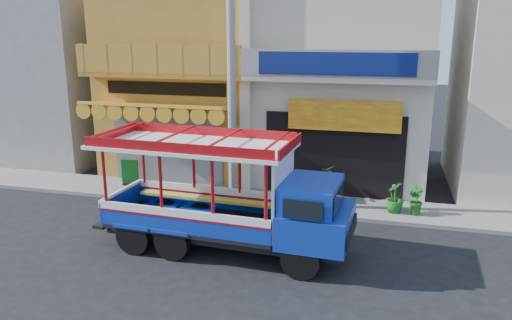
{
  "coord_description": "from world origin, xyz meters",
  "views": [
    {
      "loc": [
        3.65,
        -11.25,
        5.53
      ],
      "look_at": [
        -0.02,
        2.5,
        1.83
      ],
      "focal_mm": 35.0,
      "sensor_mm": 36.0,
      "label": 1
    }
  ],
  "objects_px": {
    "utility_pole": "(236,48)",
    "songthaew_truck": "(242,199)",
    "potted_plant_b": "(415,200)",
    "potted_plant_a": "(317,181)",
    "green_sign": "(130,174)",
    "potted_plant_c": "(395,197)"
  },
  "relations": [
    {
      "from": "potted_plant_a",
      "to": "potted_plant_b",
      "type": "height_order",
      "value": "potted_plant_a"
    },
    {
      "from": "potted_plant_b",
      "to": "potted_plant_c",
      "type": "height_order",
      "value": "potted_plant_c"
    },
    {
      "from": "utility_pole",
      "to": "potted_plant_b",
      "type": "bearing_deg",
      "value": 5.16
    },
    {
      "from": "songthaew_truck",
      "to": "green_sign",
      "type": "bearing_deg",
      "value": 142.31
    },
    {
      "from": "green_sign",
      "to": "potted_plant_c",
      "type": "distance_m",
      "value": 9.22
    },
    {
      "from": "green_sign",
      "to": "potted_plant_c",
      "type": "height_order",
      "value": "potted_plant_c"
    },
    {
      "from": "green_sign",
      "to": "potted_plant_a",
      "type": "relative_size",
      "value": 0.85
    },
    {
      "from": "songthaew_truck",
      "to": "potted_plant_c",
      "type": "relative_size",
      "value": 6.82
    },
    {
      "from": "utility_pole",
      "to": "potted_plant_b",
      "type": "distance_m",
      "value": 7.1
    },
    {
      "from": "green_sign",
      "to": "potted_plant_a",
      "type": "height_order",
      "value": "potted_plant_a"
    },
    {
      "from": "songthaew_truck",
      "to": "potted_plant_b",
      "type": "bearing_deg",
      "value": 40.81
    },
    {
      "from": "utility_pole",
      "to": "potted_plant_a",
      "type": "xyz_separation_m",
      "value": [
        2.38,
        1.34,
        -4.36
      ]
    },
    {
      "from": "utility_pole",
      "to": "songthaew_truck",
      "type": "xyz_separation_m",
      "value": [
        1.12,
        -3.27,
        -3.57
      ]
    },
    {
      "from": "songthaew_truck",
      "to": "green_sign",
      "type": "relative_size",
      "value": 7.01
    },
    {
      "from": "songthaew_truck",
      "to": "green_sign",
      "type": "xyz_separation_m",
      "value": [
        -5.45,
        4.21,
        -0.95
      ]
    },
    {
      "from": "utility_pole",
      "to": "songthaew_truck",
      "type": "height_order",
      "value": "utility_pole"
    },
    {
      "from": "green_sign",
      "to": "songthaew_truck",
      "type": "bearing_deg",
      "value": -37.69
    },
    {
      "from": "green_sign",
      "to": "potted_plant_c",
      "type": "xyz_separation_m",
      "value": [
        9.21,
        -0.43,
        0.09
      ]
    },
    {
      "from": "green_sign",
      "to": "potted_plant_c",
      "type": "bearing_deg",
      "value": -2.69
    },
    {
      "from": "songthaew_truck",
      "to": "potted_plant_a",
      "type": "distance_m",
      "value": 4.84
    },
    {
      "from": "utility_pole",
      "to": "potted_plant_c",
      "type": "xyz_separation_m",
      "value": [
        4.88,
        0.51,
        -4.43
      ]
    },
    {
      "from": "potted_plant_a",
      "to": "potted_plant_b",
      "type": "distance_m",
      "value": 3.22
    }
  ]
}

